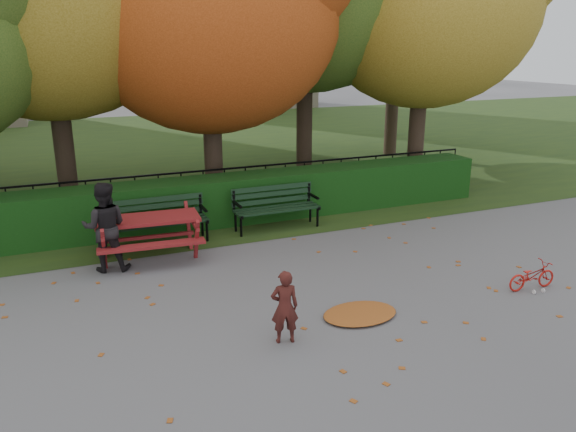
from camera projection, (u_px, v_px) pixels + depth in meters
name	position (u px, v px, depth m)	size (l,w,h in m)	color
ground	(300.00, 309.00, 8.17)	(90.00, 90.00, 0.00)	slate
grass_strip	(143.00, 151.00, 20.50)	(90.00, 90.00, 0.00)	#1E3414
building_right	(232.00, 6.00, 34.08)	(9.00, 6.00, 12.00)	#BCAC93
hedge	(214.00, 201.00, 11.99)	(13.00, 0.90, 1.00)	black
iron_fence	(204.00, 191.00, 12.69)	(14.00, 0.04, 1.02)	black
bench_left	(160.00, 217.00, 10.80)	(1.80, 0.57, 0.88)	black
bench_right	(275.00, 204.00, 11.69)	(1.80, 0.57, 0.88)	black
picnic_table	(148.00, 226.00, 9.99)	(1.90, 1.58, 0.87)	maroon
leaf_pile	(360.00, 313.00, 7.96)	(1.10, 0.76, 0.08)	brown
leaf_scatter	(291.00, 301.00, 8.44)	(9.00, 5.70, 0.01)	brown
child	(285.00, 307.00, 7.14)	(0.36, 0.24, 0.99)	#411814
adult	(105.00, 227.00, 9.40)	(0.75, 0.58, 1.54)	black
bicycle	(532.00, 276.00, 8.80)	(0.30, 0.85, 0.45)	#B61810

